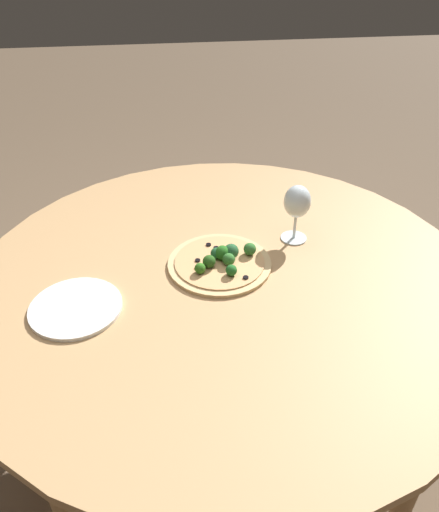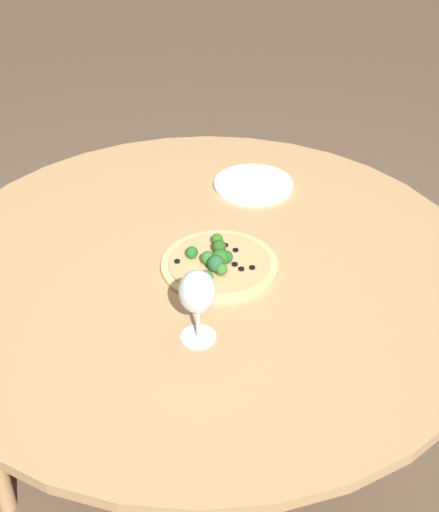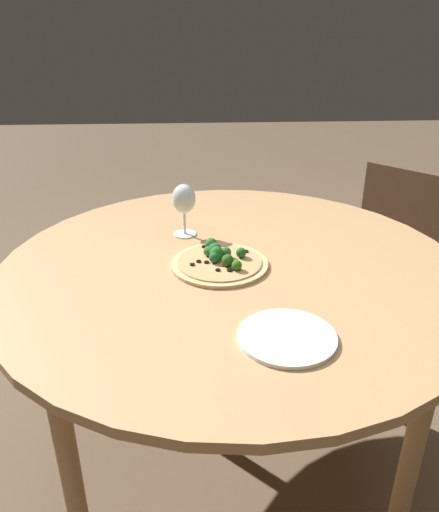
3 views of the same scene
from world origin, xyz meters
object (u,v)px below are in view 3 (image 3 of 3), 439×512
Objects in this scene: plate_near at (287,337)px; pizza at (220,261)px; chair at (384,254)px; wine_glass at (184,200)px.

pizza is at bearing -160.75° from plate_near.
pizza reaches higher than chair.
chair is 1.10m from pizza.
plate_near is (1.07, -0.65, 0.33)m from chair.
wine_glass is (-0.22, -0.10, 0.10)m from pizza.
plate_near is (0.58, 0.22, -0.11)m from wine_glass.
chair reaches higher than plate_near.
wine_glass reaches higher than plate_near.
wine_glass is at bearing -155.90° from pizza.
wine_glass is (0.48, -0.87, 0.44)m from chair.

